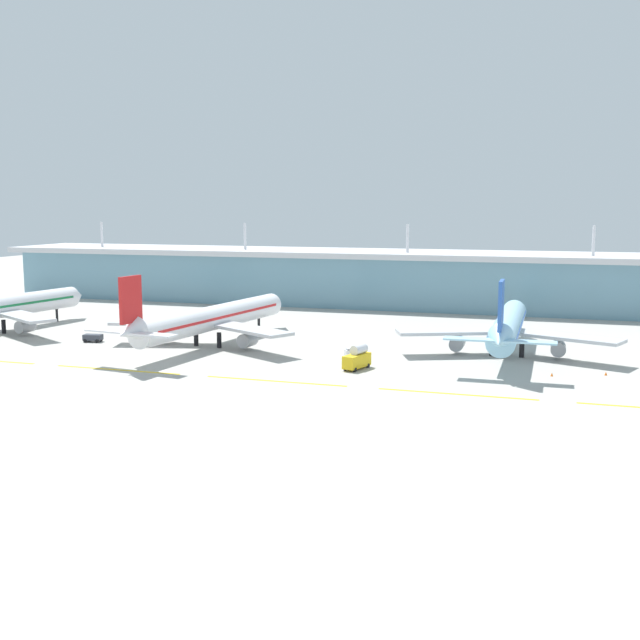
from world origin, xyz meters
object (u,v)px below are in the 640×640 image
object	(u,v)px
baggage_cart	(353,353)
safety_cone_nose_front	(552,374)
airliner_near_middle	(211,319)
fuel_truck	(357,358)
airliner_far_middle	(508,327)
pushback_tug	(93,337)
safety_cone_left_wingtip	(606,374)

from	to	relation	value
baggage_cart	safety_cone_nose_front	xyz separation A→B (m)	(41.30, -5.16, -0.91)
airliner_near_middle	fuel_truck	distance (m)	42.68
airliner_far_middle	airliner_near_middle	bearing A→B (deg)	-172.55
airliner_far_middle	baggage_cart	distance (m)	34.78
pushback_tug	fuel_truck	size ratio (longest dim) A/B	0.62
airliner_near_middle	safety_cone_left_wingtip	xyz separation A→B (m)	(87.53, -6.30, -6.10)
baggage_cart	pushback_tug	size ratio (longest dim) A/B	0.84
safety_cone_left_wingtip	safety_cone_nose_front	bearing A→B (deg)	-158.17
airliner_near_middle	baggage_cart	world-z (taller)	airliner_near_middle
airliner_near_middle	pushback_tug	xyz separation A→B (m)	(-29.71, -3.80, -5.35)
airliner_near_middle	safety_cone_left_wingtip	distance (m)	87.97
safety_cone_nose_front	pushback_tug	bearing A→B (deg)	176.52
fuel_truck	safety_cone_nose_front	world-z (taller)	fuel_truck
pushback_tug	safety_cone_nose_front	world-z (taller)	pushback_tug
fuel_truck	safety_cone_left_wingtip	xyz separation A→B (m)	(47.84, 8.84, -1.91)
fuel_truck	safety_cone_left_wingtip	world-z (taller)	fuel_truck
airliner_near_middle	airliner_far_middle	xyz separation A→B (m)	(67.58, 8.84, -0.01)
safety_cone_nose_front	safety_cone_left_wingtip	bearing A→B (deg)	21.83
baggage_cart	safety_cone_left_wingtip	xyz separation A→B (m)	(51.35, -1.14, -0.91)
pushback_tug	fuel_truck	xyz separation A→B (m)	(69.40, -11.34, 1.16)
fuel_truck	safety_cone_nose_front	xyz separation A→B (m)	(37.80, 4.81, -1.91)
baggage_cart	airliner_near_middle	bearing A→B (deg)	171.88
airliner_near_middle	baggage_cart	bearing A→B (deg)	-8.12
baggage_cart	safety_cone_nose_front	bearing A→B (deg)	-7.13
pushback_tug	safety_cone_left_wingtip	world-z (taller)	pushback_tug
pushback_tug	airliner_near_middle	bearing A→B (deg)	7.29
airliner_far_middle	safety_cone_left_wingtip	bearing A→B (deg)	-37.21
safety_cone_left_wingtip	pushback_tug	bearing A→B (deg)	178.78
airliner_far_middle	safety_cone_nose_front	bearing A→B (deg)	-62.70
pushback_tug	fuel_truck	world-z (taller)	fuel_truck
safety_cone_left_wingtip	safety_cone_nose_front	xyz separation A→B (m)	(-10.05, -4.03, 0.00)
airliner_near_middle	safety_cone_nose_front	distance (m)	78.40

